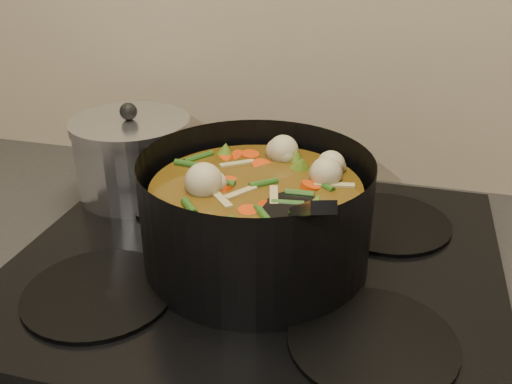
# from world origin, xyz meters

# --- Properties ---
(stovetop) EXTENTS (0.62, 0.54, 0.03)m
(stovetop) POSITION_xyz_m (0.00, 1.93, 0.92)
(stovetop) COLOR black
(stovetop) RESTS_ON counter
(stockpot) EXTENTS (0.31, 0.38, 0.21)m
(stockpot) POSITION_xyz_m (0.00, 1.92, 1.00)
(stockpot) COLOR black
(stockpot) RESTS_ON stovetop
(saucepan) EXTENTS (0.18, 0.18, 0.15)m
(saucepan) POSITION_xyz_m (-0.24, 2.06, 0.99)
(saucepan) COLOR silver
(saucepan) RESTS_ON stovetop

